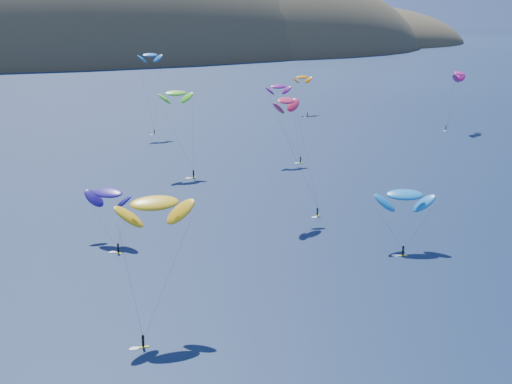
{
  "coord_description": "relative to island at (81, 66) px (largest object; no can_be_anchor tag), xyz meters",
  "views": [
    {
      "loc": [
        -51.84,
        -40.36,
        44.93
      ],
      "look_at": [
        -2.5,
        80.0,
        9.0
      ],
      "focal_mm": 50.0,
      "sensor_mm": 36.0,
      "label": 1
    }
  ],
  "objects": [
    {
      "name": "island",
      "position": [
        0.0,
        0.0,
        0.0
      ],
      "size": [
        730.0,
        300.0,
        210.0
      ],
      "color": "#3D3526",
      "rests_on": "ground"
    },
    {
      "name": "kitesurfer_2",
      "position": [
        -68.43,
        -510.13,
        28.0
      ],
      "size": [
        10.71,
        10.88,
        20.22
      ],
      "rotation": [
        0.0,
        0.0,
        -0.04
      ],
      "color": "#C1D017",
      "rests_on": "ground"
    },
    {
      "name": "kitesurfer_3",
      "position": [
        -40.53,
        -424.23,
        31.25
      ],
      "size": [
        8.91,
        11.74,
        23.02
      ],
      "rotation": [
        0.0,
        0.0,
        0.04
      ],
      "color": "#C1D017",
      "rests_on": "ground"
    },
    {
      "name": "kitesurfer_4",
      "position": [
        -33.11,
        -368.58,
        36.69
      ],
      "size": [
        8.3,
        6.11,
        28.21
      ],
      "rotation": [
        0.0,
        0.0,
        0.12
      ],
      "color": "#C1D017",
      "rests_on": "ground"
    },
    {
      "name": "kitesurfer_5",
      "position": [
        -18.21,
        -496.67,
        20.38
      ],
      "size": [
        11.5,
        10.1,
        12.56
      ],
      "rotation": [
        0.0,
        0.0,
        -0.43
      ],
      "color": "#C1D017",
      "rests_on": "ground"
    },
    {
      "name": "kitesurfer_6",
      "position": [
        -10.01,
        -421.04,
        31.14
      ],
      "size": [
        7.92,
        9.73,
        22.48
      ],
      "rotation": [
        0.0,
        0.0,
        -0.05
      ],
      "color": "#C1D017",
      "rests_on": "ground"
    },
    {
      "name": "kitesurfer_8",
      "position": [
        66.92,
        -400.92,
        29.83
      ],
      "size": [
        11.4,
        9.37,
        21.81
      ],
      "rotation": [
        0.0,
        0.0,
        0.65
      ],
      "color": "#C1D017",
      "rests_on": "ground"
    },
    {
      "name": "kitesurfer_9",
      "position": [
        -29.36,
        -468.31,
        34.53
      ],
      "size": [
        9.8,
        10.92,
        26.16
      ],
      "rotation": [
        0.0,
        0.0,
        0.59
      ],
      "color": "#C1D017",
      "rests_on": "ground"
    },
    {
      "name": "kitesurfer_10",
      "position": [
        -68.03,
        -472.54,
        19.81
      ],
      "size": [
        9.92,
        14.58,
        11.82
      ],
      "rotation": [
        0.0,
        0.0,
        -0.84
      ],
      "color": "#C1D017",
      "rests_on": "ground"
    },
    {
      "name": "kitesurfer_11",
      "position": [
        32.37,
        -349.28,
        24.73
      ],
      "size": [
        7.96,
        12.16,
        16.22
      ],
      "rotation": [
        0.0,
        0.0,
        -0.02
      ],
      "color": "#C1D017",
      "rests_on": "ground"
    }
  ]
}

